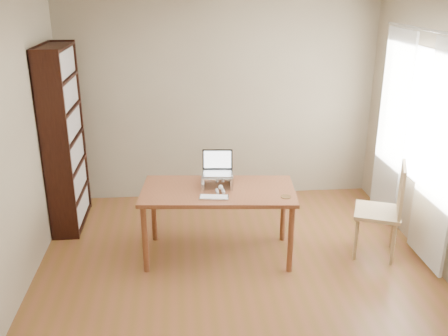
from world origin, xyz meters
The scene contains 10 objects.
room centered at (0.03, 0.01, 1.30)m, with size 4.04×4.54×2.64m.
bookshelf centered at (-1.83, 1.55, 1.05)m, with size 0.30×0.90×2.10m.
curtains centered at (1.92, 0.80, 1.17)m, with size 0.03×1.90×2.25m.
desk centered at (-0.16, 0.63, 0.66)m, with size 1.61×0.92×0.75m.
laptop_stand centered at (-0.16, 0.71, 0.83)m, with size 0.32×0.25×0.13m.
laptop centered at (-0.16, 0.76, 0.94)m, with size 0.33×0.29×0.22m.
keyboard centered at (-0.22, 0.41, 0.76)m, with size 0.30×0.16×0.02m.
coaster centered at (0.49, 0.38, 0.75)m, with size 0.10×0.10×0.01m, color brown.
cat centered at (-0.15, 0.74, 0.82)m, with size 0.25×0.48×0.15m.
chair centered at (1.57, 0.49, 0.56)m, with size 0.60×0.59×1.02m.
Camera 1 is at (-0.53, -4.01, 2.71)m, focal length 40.00 mm.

